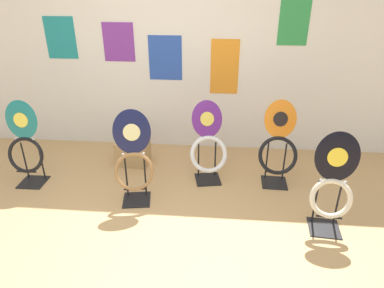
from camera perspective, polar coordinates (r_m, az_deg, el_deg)
The scene contains 8 objects.
ground_plane at distance 3.15m, azimuth -8.97°, elevation -16.59°, with size 14.00×14.00×0.00m, color tan.
wall_back at distance 4.42m, azimuth -3.89°, elevation 15.39°, with size 8.00×0.07×2.60m.
toilet_seat_display_teal_sax at distance 4.14m, azimuth -26.05°, elevation -0.39°, with size 0.40×0.28×0.97m.
toilet_seat_display_navy_moon at distance 3.46m, azimuth -9.74°, elevation -2.39°, with size 0.42×0.32×0.99m.
toilet_seat_display_orange_sun at distance 3.85m, azimuth 14.16°, elevation -0.71°, with size 0.43×0.32×0.95m.
toilet_seat_display_purple_note at distance 3.81m, azimuth 2.70°, elevation -0.39°, with size 0.46×0.44×0.90m.
toilet_seat_display_jazz_black at distance 3.28m, azimuth 22.34°, elevation -6.76°, with size 0.39×0.30×0.96m.
storage_box at distance 4.33m, azimuth -9.78°, elevation -1.27°, with size 0.40×0.33×0.31m.
Camera 1 is at (0.67, -2.23, 2.12)m, focal length 32.00 mm.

